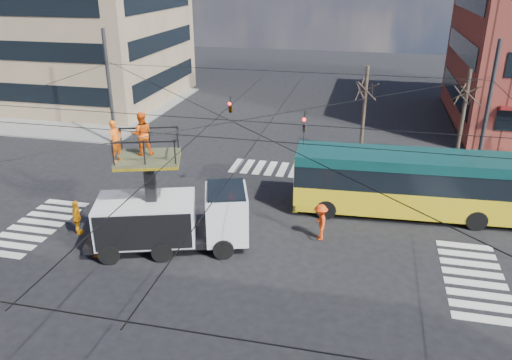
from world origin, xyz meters
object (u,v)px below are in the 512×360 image
object	(u,v)px
utility_truck	(171,206)
traffic_cone	(98,248)
city_bus	(405,182)
flagger	(320,222)
worker_ground	(77,218)

from	to	relation	value
utility_truck	traffic_cone	distance (m)	3.65
utility_truck	city_bus	xyz separation A→B (m)	(10.13, 5.71, -0.31)
city_bus	traffic_cone	size ratio (longest dim) A/B	15.19
utility_truck	flagger	world-z (taller)	utility_truck
utility_truck	worker_ground	size ratio (longest dim) A/B	4.36
worker_ground	flagger	distance (m)	11.30
traffic_cone	flagger	xyz separation A→B (m)	(9.22, 3.62, 0.50)
city_bus	traffic_cone	world-z (taller)	city_bus
traffic_cone	city_bus	bearing A→B (deg)	28.80
utility_truck	flagger	distance (m)	6.78
utility_truck	flagger	xyz separation A→B (m)	(6.31, 2.17, -1.16)
utility_truck	traffic_cone	world-z (taller)	utility_truck
city_bus	worker_ground	size ratio (longest dim) A/B	6.58
traffic_cone	flagger	bearing A→B (deg)	21.44
utility_truck	worker_ground	xyz separation A→B (m)	(-4.81, 0.13, -1.19)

